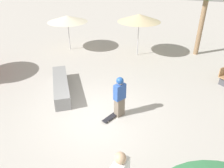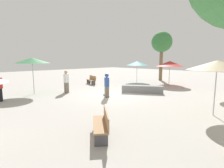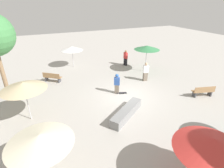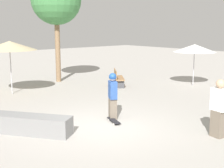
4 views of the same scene
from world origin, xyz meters
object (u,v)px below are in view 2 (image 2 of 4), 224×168
at_px(skater_main, 107,84).
at_px(shade_umbrella_tan, 217,65).
at_px(shade_umbrella_red, 170,64).
at_px(shade_umbrella_green, 32,60).
at_px(skateboard, 106,95).
at_px(bench_near, 102,124).
at_px(shade_umbrella_teal, 137,63).
at_px(concrete_ledge, 142,89).
at_px(palm_tree_right, 162,43).
at_px(bench_far, 91,80).
at_px(bystander_far, 66,82).

bearing_deg(skater_main, shade_umbrella_tan, -142.35).
xyz_separation_m(skater_main, shade_umbrella_red, (-7.98, 0.24, 1.21)).
xyz_separation_m(shade_umbrella_green, shade_umbrella_tan, (-3.83, 10.64, -0.16)).
relative_size(skateboard, shade_umbrella_red, 0.32).
distance_m(skater_main, bench_near, 5.93).
bearing_deg(skateboard, shade_umbrella_teal, -45.97).
xyz_separation_m(concrete_ledge, shade_umbrella_red, (-5.06, -0.50, 1.79)).
xyz_separation_m(skater_main, shade_umbrella_tan, (-0.85, 6.09, 1.38)).
height_order(shade_umbrella_teal, shade_umbrella_green, shade_umbrella_green).
distance_m(shade_umbrella_teal, shade_umbrella_green, 10.79).
relative_size(shade_umbrella_teal, palm_tree_right, 0.43).
xyz_separation_m(concrete_ledge, bench_far, (-0.13, -6.30, 0.15)).
distance_m(bench_far, bystander_far, 4.74).
xyz_separation_m(bench_near, shade_umbrella_red, (-12.12, -3.99, 1.64)).
bearing_deg(palm_tree_right, shade_umbrella_green, -8.84).
bearing_deg(skater_main, shade_umbrella_teal, -36.17).
height_order(concrete_ledge, shade_umbrella_green, shade_umbrella_green).
distance_m(shade_umbrella_teal, shade_umbrella_tan, 11.80).
xyz_separation_m(shade_umbrella_green, bystander_far, (-1.90, 1.27, -1.57)).
relative_size(bench_near, bystander_far, 0.92).
xyz_separation_m(concrete_ledge, shade_umbrella_green, (5.90, -5.28, 2.12)).
distance_m(bench_near, shade_umbrella_tan, 5.63).
distance_m(concrete_ledge, bench_far, 6.30).
relative_size(skateboard, shade_umbrella_teal, 0.34).
height_order(shade_umbrella_green, bystander_far, shade_umbrella_green).
height_order(shade_umbrella_green, palm_tree_right, palm_tree_right).
relative_size(skater_main, shade_umbrella_tan, 0.64).
bearing_deg(skateboard, concrete_ledge, -89.69).
relative_size(skater_main, skateboard, 1.93).
height_order(shade_umbrella_red, bystander_far, shade_umbrella_red).
bearing_deg(bystander_far, skater_main, 28.08).
bearing_deg(palm_tree_right, bench_near, 23.70).
relative_size(bench_far, bystander_far, 1.00).
bearing_deg(palm_tree_right, bench_far, -21.97).
relative_size(shade_umbrella_green, palm_tree_right, 0.46).
distance_m(shade_umbrella_green, shade_umbrella_tan, 11.31).
bearing_deg(shade_umbrella_tan, bench_far, -100.71).
bearing_deg(shade_umbrella_tan, skater_main, -82.04).
xyz_separation_m(skateboard, shade_umbrella_green, (3.19, -4.25, 2.34)).
xyz_separation_m(bench_far, shade_umbrella_green, (6.03, 1.01, 1.97)).
relative_size(bench_near, palm_tree_right, 0.27).
xyz_separation_m(shade_umbrella_red, shade_umbrella_tan, (7.13, 5.85, 0.17)).
xyz_separation_m(bench_far, bystander_far, (4.13, 2.29, 0.41)).
bearing_deg(palm_tree_right, bystander_far, -4.23).
relative_size(concrete_ledge, shade_umbrella_tan, 1.15).
height_order(skater_main, shade_umbrella_green, shade_umbrella_green).
height_order(shade_umbrella_teal, shade_umbrella_red, shade_umbrella_red).
bearing_deg(bench_far, concrete_ledge, -165.21).
bearing_deg(bench_near, bystander_far, 15.65).
xyz_separation_m(skateboard, bench_near, (4.36, 4.52, 0.37)).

